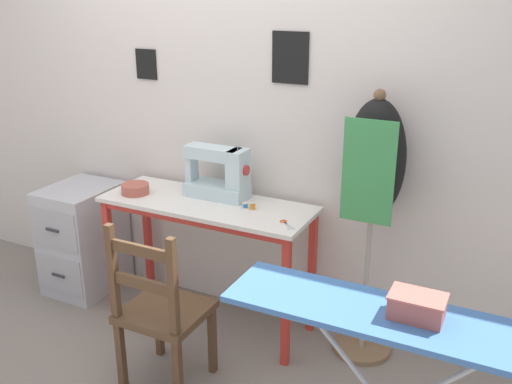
# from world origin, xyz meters

# --- Properties ---
(ground_plane) EXTENTS (14.00, 14.00, 0.00)m
(ground_plane) POSITION_xyz_m (0.00, 0.00, 0.00)
(ground_plane) COLOR gray
(wall_back) EXTENTS (10.00, 0.06, 2.55)m
(wall_back) POSITION_xyz_m (0.00, 0.52, 1.28)
(wall_back) COLOR silver
(wall_back) RESTS_ON ground_plane
(sewing_table) EXTENTS (1.24, 0.45, 0.78)m
(sewing_table) POSITION_xyz_m (0.00, 0.21, 0.67)
(sewing_table) COLOR silver
(sewing_table) RESTS_ON ground_plane
(sewing_machine) EXTENTS (0.39, 0.16, 0.32)m
(sewing_machine) POSITION_xyz_m (0.03, 0.33, 0.92)
(sewing_machine) COLOR silver
(sewing_machine) RESTS_ON sewing_table
(fabric_bowl) EXTENTS (0.16, 0.16, 0.06)m
(fabric_bowl) POSITION_xyz_m (-0.45, 0.16, 0.81)
(fabric_bowl) COLOR #B25647
(fabric_bowl) RESTS_ON sewing_table
(scissors) EXTENTS (0.11, 0.11, 0.01)m
(scissors) POSITION_xyz_m (0.53, 0.14, 0.78)
(scissors) COLOR silver
(scissors) RESTS_ON sewing_table
(thread_spool_near_machine) EXTENTS (0.03, 0.03, 0.03)m
(thread_spool_near_machine) POSITION_xyz_m (0.24, 0.24, 0.79)
(thread_spool_near_machine) COLOR #2875C1
(thread_spool_near_machine) RESTS_ON sewing_table
(thread_spool_mid_table) EXTENTS (0.04, 0.04, 0.04)m
(thread_spool_mid_table) POSITION_xyz_m (0.28, 0.24, 0.80)
(thread_spool_mid_table) COLOR orange
(thread_spool_mid_table) RESTS_ON sewing_table
(wooden_chair) EXTENTS (0.40, 0.38, 0.91)m
(wooden_chair) POSITION_xyz_m (0.09, -0.38, 0.42)
(wooden_chair) COLOR #513823
(wooden_chair) RESTS_ON ground_plane
(filing_cabinet) EXTENTS (0.40, 0.50, 0.71)m
(filing_cabinet) POSITION_xyz_m (-0.97, 0.22, 0.36)
(filing_cabinet) COLOR #B7B7BC
(filing_cabinet) RESTS_ON ground_plane
(dress_form) EXTENTS (0.32, 0.32, 1.47)m
(dress_form) POSITION_xyz_m (0.92, 0.35, 1.04)
(dress_form) COLOR #846647
(dress_form) RESTS_ON ground_plane
(ironing_board) EXTENTS (1.27, 0.33, 0.83)m
(ironing_board) POSITION_xyz_m (1.26, -0.55, 0.78)
(ironing_board) COLOR #3D6BAD
(ironing_board) RESTS_ON ground_plane
(storage_box) EXTENTS (0.20, 0.13, 0.09)m
(storage_box) POSITION_xyz_m (1.33, -0.53, 0.87)
(storage_box) COLOR #AD564C
(storage_box) RESTS_ON ironing_board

